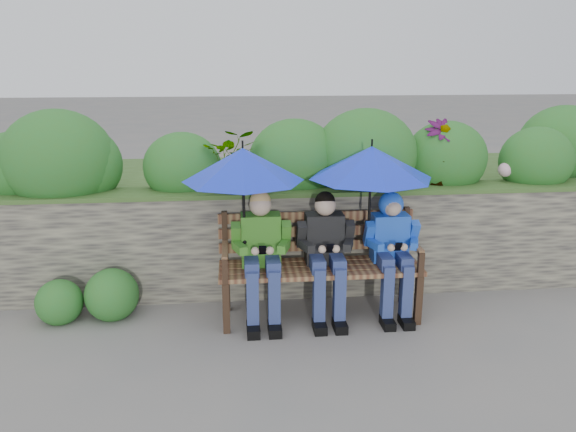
{
  "coord_description": "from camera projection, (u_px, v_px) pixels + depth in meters",
  "views": [
    {
      "loc": [
        -0.44,
        -4.34,
        2.21
      ],
      "look_at": [
        0.0,
        0.1,
        0.95
      ],
      "focal_mm": 35.0,
      "sensor_mm": 36.0,
      "label": 1
    }
  ],
  "objects": [
    {
      "name": "ground",
      "position": [
        289.0,
        326.0,
        4.8
      ],
      "size": [
        60.0,
        60.0,
        0.0
      ],
      "primitive_type": "plane",
      "color": "slate",
      "rests_on": "ground"
    },
    {
      "name": "garden_backdrop",
      "position": [
        267.0,
        205.0,
        6.11
      ],
      "size": [
        8.0,
        2.85,
        1.81
      ],
      "color": "#3C3936",
      "rests_on": "ground"
    },
    {
      "name": "umbrella_left",
      "position": [
        243.0,
        165.0,
        4.55
      ],
      "size": [
        1.0,
        1.0,
        0.88
      ],
      "color": "#1129D6",
      "rests_on": "ground"
    },
    {
      "name": "boy_left",
      "position": [
        261.0,
        251.0,
        4.75
      ],
      "size": [
        0.5,
        0.58,
        1.14
      ],
      "color": "#367826",
      "rests_on": "ground"
    },
    {
      "name": "boy_middle",
      "position": [
        326.0,
        249.0,
        4.8
      ],
      "size": [
        0.49,
        0.57,
        1.12
      ],
      "color": "black",
      "rests_on": "ground"
    },
    {
      "name": "boy_right",
      "position": [
        392.0,
        243.0,
        4.86
      ],
      "size": [
        0.47,
        0.57,
        1.1
      ],
      "color": "blue",
      "rests_on": "ground"
    },
    {
      "name": "umbrella_right",
      "position": [
        371.0,
        162.0,
        4.7
      ],
      "size": [
        1.05,
        1.05,
        0.85
      ],
      "color": "#1129D6",
      "rests_on": "ground"
    },
    {
      "name": "park_bench",
      "position": [
        319.0,
        258.0,
        4.91
      ],
      "size": [
        1.75,
        0.51,
        0.92
      ],
      "color": "black",
      "rests_on": "ground"
    }
  ]
}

